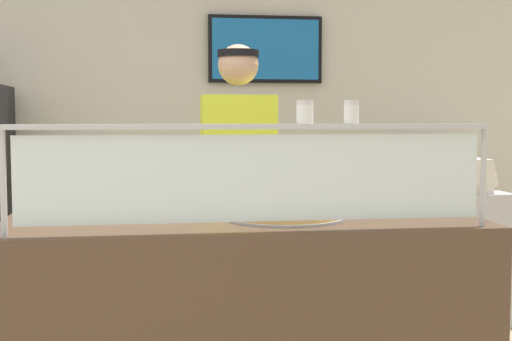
% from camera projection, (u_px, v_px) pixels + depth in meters
% --- Properties ---
extents(shop_rear_unit, '(6.44, 0.13, 2.70)m').
position_uv_depth(shop_rear_unit, '(207.00, 121.00, 5.01)').
color(shop_rear_unit, beige).
rests_on(shop_rear_unit, ground).
extents(serving_counter, '(2.04, 0.78, 0.95)m').
position_uv_depth(serving_counter, '(244.00, 328.00, 3.07)').
color(serving_counter, '#4C3828').
rests_on(serving_counter, ground).
extents(sneeze_guard, '(1.87, 0.06, 0.41)m').
position_uv_depth(sneeze_guard, '(255.00, 163.00, 2.69)').
color(sneeze_guard, '#B2B5BC').
rests_on(sneeze_guard, serving_counter).
extents(pizza_tray, '(0.52, 0.52, 0.04)m').
position_uv_depth(pizza_tray, '(285.00, 215.00, 3.05)').
color(pizza_tray, '#9EA0A8').
rests_on(pizza_tray, serving_counter).
extents(pizza_server, '(0.08, 0.28, 0.01)m').
position_uv_depth(pizza_server, '(293.00, 211.00, 3.03)').
color(pizza_server, '#ADAFB7').
rests_on(pizza_server, pizza_tray).
extents(parmesan_shaker, '(0.07, 0.07, 0.09)m').
position_uv_depth(parmesan_shaker, '(305.00, 114.00, 2.70)').
color(parmesan_shaker, white).
rests_on(parmesan_shaker, sneeze_guard).
extents(pepper_flake_shaker, '(0.06, 0.06, 0.09)m').
position_uv_depth(pepper_flake_shaker, '(351.00, 114.00, 2.73)').
color(pepper_flake_shaker, white).
rests_on(pepper_flake_shaker, sneeze_guard).
extents(worker_figure, '(0.41, 0.50, 1.76)m').
position_uv_depth(worker_figure, '(239.00, 191.00, 3.68)').
color(worker_figure, '#23232D').
rests_on(worker_figure, ground).
extents(prep_shelf, '(0.70, 0.55, 0.89)m').
position_uv_depth(prep_shelf, '(449.00, 255.00, 4.84)').
color(prep_shelf, '#B7BABF').
rests_on(prep_shelf, ground).
extents(pizza_box_stack, '(0.47, 0.45, 0.22)m').
position_uv_depth(pizza_box_stack, '(450.00, 175.00, 4.80)').
color(pizza_box_stack, silver).
rests_on(pizza_box_stack, prep_shelf).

